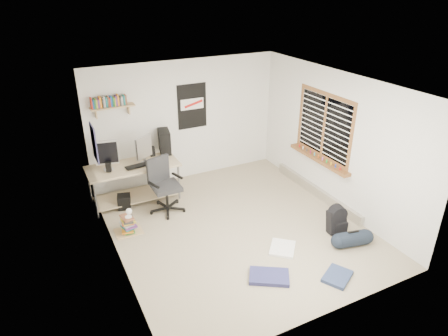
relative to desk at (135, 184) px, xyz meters
name	(u,v)px	position (x,y,z in m)	size (l,w,h in m)	color
floor	(237,228)	(1.30, -1.71, -0.37)	(4.00, 4.50, 0.01)	gray
ceiling	(239,84)	(1.30, -1.71, 2.14)	(4.00, 4.50, 0.01)	white
back_wall	(185,121)	(1.30, 0.55, 0.89)	(4.00, 0.01, 2.50)	silver
left_wall	(111,189)	(-0.71, -1.71, 0.89)	(0.01, 4.50, 2.50)	silver
right_wall	(336,141)	(3.30, -1.71, 0.89)	(0.01, 4.50, 2.50)	silver
desk	(135,184)	(0.00, 0.00, 0.00)	(1.68, 0.74, 0.77)	tan
monitor_left	(107,158)	(-0.44, 0.00, 0.63)	(0.41, 0.10, 0.45)	#B8B8BE
monitor_right	(144,152)	(0.23, -0.02, 0.61)	(0.38, 0.09, 0.42)	#A6A6AB
pc_tower	(164,141)	(0.74, 0.29, 0.63)	(0.20, 0.43, 0.45)	black
keyboard	(137,166)	(0.06, -0.13, 0.41)	(0.44, 0.15, 0.02)	black
speaker_left	(108,167)	(-0.45, -0.10, 0.49)	(0.09, 0.09, 0.18)	black
speaker_right	(152,151)	(0.46, 0.23, 0.49)	(0.09, 0.09, 0.18)	black
office_chair	(166,187)	(0.42, -0.63, 0.13)	(0.67, 0.67, 1.02)	#262629
wall_shelf	(112,107)	(-0.15, 0.43, 1.42)	(0.80, 0.22, 0.24)	tan
poster_back_wall	(192,106)	(1.45, 0.52, 1.19)	(0.62, 0.03, 0.92)	black
poster_left_wall	(94,143)	(-0.69, -0.51, 1.14)	(0.02, 0.42, 0.60)	navy
window	(324,126)	(3.25, -1.41, 1.08)	(0.10, 1.50, 1.26)	brown
baseboard_heater	(316,191)	(3.25, -1.41, -0.28)	(0.08, 2.50, 0.18)	#B7B2A8
backpack	(336,222)	(2.74, -2.57, -0.16)	(0.29, 0.24, 0.39)	black
duffel_bag	(352,238)	(2.71, -2.99, -0.22)	(0.25, 0.25, 0.49)	black
tshirt	(282,248)	(1.66, -2.57, -0.34)	(0.45, 0.38, 0.04)	white
jeans_a	(269,277)	(1.10, -3.06, -0.33)	(0.57, 0.36, 0.06)	navy
jeans_b	(337,276)	(1.98, -3.49, -0.34)	(0.44, 0.33, 0.06)	navy
book_stack	(128,224)	(-0.41, -1.00, -0.21)	(0.46, 0.38, 0.31)	brown
desk_lamp	(128,213)	(-0.39, -1.02, 0.02)	(0.11, 0.19, 0.19)	white
subwoofer	(124,202)	(-0.27, -0.19, -0.22)	(0.23, 0.23, 0.26)	black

